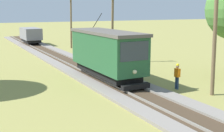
# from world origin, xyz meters

# --- Properties ---
(red_tram) EXTENTS (2.60, 8.54, 4.79)m
(red_tram) POSITION_xyz_m (0.00, 19.00, 2.19)
(red_tram) COLOR #235633
(red_tram) RESTS_ON rail_right
(freight_car) EXTENTS (2.40, 5.20, 2.31)m
(freight_car) POSITION_xyz_m (0.00, 45.12, 1.56)
(freight_car) COLOR slate
(freight_car) RESTS_ON rail_right
(utility_pole_near_tram) EXTENTS (1.40, 0.44, 8.48)m
(utility_pole_near_tram) POSITION_xyz_m (4.23, 12.46, 4.34)
(utility_pole_near_tram) COLOR brown
(utility_pole_near_tram) RESTS_ON ground
(utility_pole_mid) EXTENTS (1.40, 0.46, 7.75)m
(utility_pole_mid) POSITION_xyz_m (4.23, 26.06, 3.97)
(utility_pole_mid) COLOR brown
(utility_pole_mid) RESTS_ON ground
(utility_pole_far) EXTENTS (1.40, 0.58, 7.95)m
(utility_pole_far) POSITION_xyz_m (4.23, 38.49, 4.07)
(utility_pole_far) COLOR brown
(utility_pole_far) RESTS_ON ground
(track_worker) EXTENTS (0.24, 0.38, 1.78)m
(track_worker) POSITION_xyz_m (3.16, 14.53, 0.98)
(track_worker) COLOR navy
(track_worker) RESTS_ON ground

